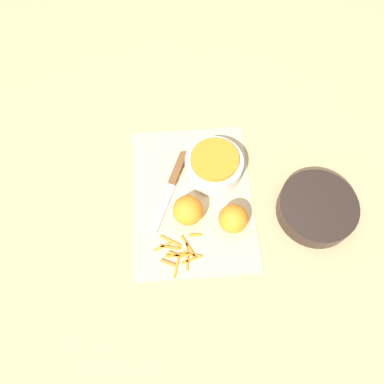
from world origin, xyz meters
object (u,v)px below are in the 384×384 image
(orange_left, at_px, (233,219))
(orange_right, at_px, (188,210))
(knife, at_px, (174,177))
(bowl_speckled, at_px, (214,165))
(bowl_dark, at_px, (317,208))

(orange_left, distance_m, orange_right, 0.12)
(orange_left, bearing_deg, knife, -135.70)
(bowl_speckled, relative_size, knife, 0.67)
(bowl_speckled, bearing_deg, orange_right, -31.58)
(bowl_speckled, relative_size, orange_right, 2.01)
(bowl_dark, relative_size, orange_left, 2.72)
(knife, bearing_deg, bowl_dark, 94.26)
(knife, bearing_deg, bowl_speckled, 121.33)
(orange_right, bearing_deg, bowl_speckled, 148.42)
(bowl_speckled, distance_m, bowl_dark, 0.29)
(bowl_dark, relative_size, knife, 0.87)
(bowl_speckled, height_order, knife, bowl_speckled)
(bowl_dark, relative_size, orange_right, 2.61)
(bowl_dark, height_order, orange_left, orange_left)
(bowl_dark, height_order, knife, bowl_dark)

